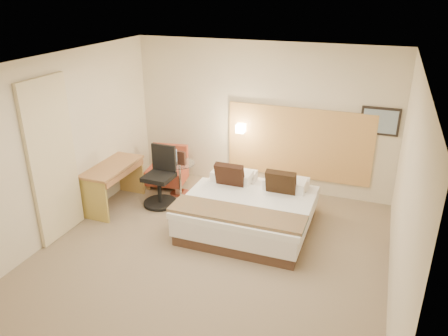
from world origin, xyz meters
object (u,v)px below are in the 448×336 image
(bed, at_px, (250,210))
(desk, at_px, (114,174))
(lounge_chair, at_px, (168,170))
(side_table, at_px, (180,177))
(desk_chair, at_px, (161,181))

(bed, bearing_deg, desk, -177.39)
(bed, height_order, lounge_chair, bed)
(bed, relative_size, side_table, 3.17)
(side_table, xyz_separation_m, desk_chair, (-0.15, -0.44, 0.08))
(lounge_chair, bearing_deg, desk_chair, -70.90)
(desk, xyz_separation_m, desk_chair, (0.70, 0.35, -0.17))
(bed, height_order, desk, bed)
(side_table, bearing_deg, bed, -23.89)
(side_table, relative_size, desk_chair, 0.60)
(lounge_chair, xyz_separation_m, desk, (-0.44, -1.11, 0.30))
(desk, bearing_deg, lounge_chair, 68.47)
(bed, distance_m, lounge_chair, 2.20)
(side_table, relative_size, desk, 0.51)
(desk_chair, bearing_deg, lounge_chair, 109.10)
(side_table, bearing_deg, lounge_chair, 142.42)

